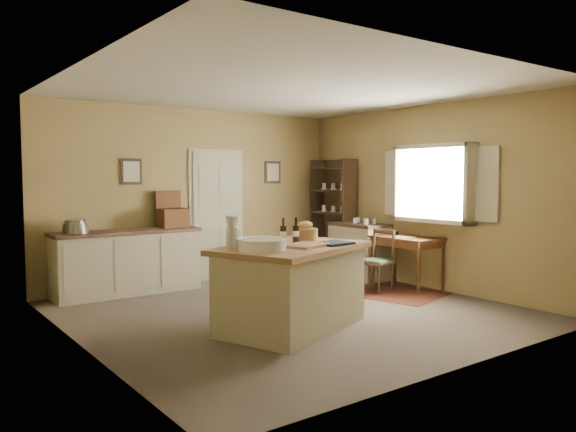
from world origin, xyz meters
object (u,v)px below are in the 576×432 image
object	(u,v)px
work_island	(291,285)
shelving_unit	(335,216)
desk_chair	(376,262)
right_cabinet	(359,250)
sideboard	(128,260)
writing_desk	(406,243)

from	to	relation	value
work_island	shelving_unit	size ratio (longest dim) A/B	1.01
desk_chair	right_cabinet	size ratio (longest dim) A/B	0.87
desk_chair	work_island	bearing A→B (deg)	-169.08
work_island	sideboard	distance (m)	2.92
right_cabinet	desk_chair	bearing A→B (deg)	-120.29
right_cabinet	shelving_unit	world-z (taller)	shelving_unit
sideboard	writing_desk	distance (m)	4.01
work_island	shelving_unit	world-z (taller)	shelving_unit
sideboard	work_island	bearing A→B (deg)	-75.00
work_island	writing_desk	distance (m)	2.78
writing_desk	work_island	bearing A→B (deg)	-164.46
writing_desk	desk_chair	xyz separation A→B (m)	(-0.54, 0.08, -0.24)
right_cabinet	writing_desk	bearing A→B (deg)	-89.99
writing_desk	sideboard	bearing A→B (deg)	148.83
shelving_unit	writing_desk	bearing A→B (deg)	-94.91
work_island	sideboard	bearing A→B (deg)	84.73
shelving_unit	desk_chair	bearing A→B (deg)	-112.23
desk_chair	right_cabinet	distance (m)	1.06
sideboard	right_cabinet	distance (m)	3.59
writing_desk	right_cabinet	bearing A→B (deg)	90.01
sideboard	shelving_unit	world-z (taller)	shelving_unit
sideboard	writing_desk	size ratio (longest dim) A/B	2.05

